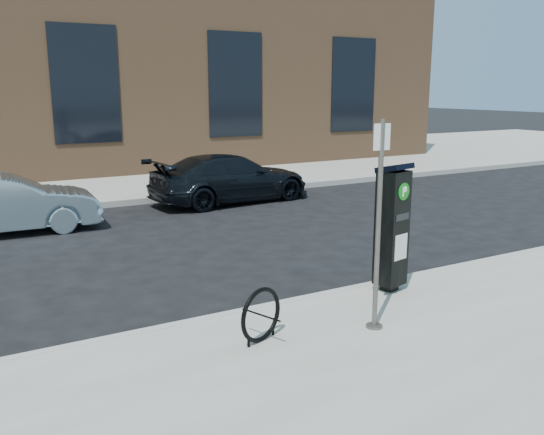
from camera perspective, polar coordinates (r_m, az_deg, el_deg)
ground at (r=7.81m, az=2.15°, el=-9.07°), size 120.00×120.00×0.00m
sidewalk_far at (r=20.72m, az=-18.59°, el=4.23°), size 60.00×12.00×0.15m
curb_near at (r=7.77m, az=2.24°, el=-8.60°), size 60.00×0.12×0.16m
curb_far at (r=14.96m, az=-14.13°, el=1.46°), size 60.00×0.12×0.16m
building at (r=23.51m, az=-20.79°, el=14.97°), size 28.00×10.05×8.25m
parking_kiosk at (r=7.99m, az=11.80°, el=-0.83°), size 0.48×0.44×1.78m
sign_pole at (r=6.61m, az=10.47°, el=-1.03°), size 0.21×0.19×2.42m
bike_rack at (r=6.42m, az=-1.09°, el=-9.65°), size 0.60×0.26×0.63m
car_silver at (r=12.80m, az=-25.05°, el=1.21°), size 3.75×1.48×1.22m
car_dark at (r=14.93m, az=-4.11°, el=3.91°), size 4.40×2.10×1.24m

